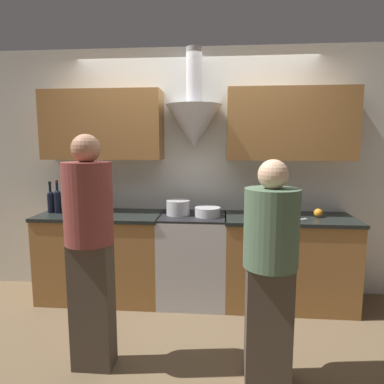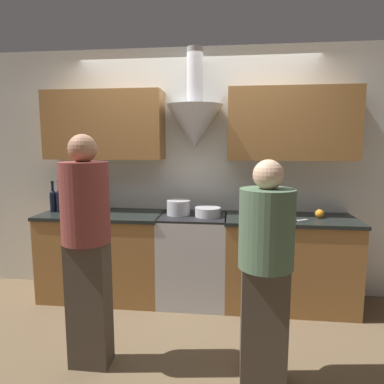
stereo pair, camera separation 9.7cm
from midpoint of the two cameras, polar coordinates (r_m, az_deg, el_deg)
name	(u,v)px [view 1 (the left image)]	position (r m, az deg, el deg)	size (l,w,h in m)	color
ground_plane	(190,314)	(3.46, -1.18, -19.71)	(12.00, 12.00, 0.00)	brown
wall_back	(195,157)	(3.64, -0.25, 5.94)	(8.40, 0.57, 2.60)	silver
counter_left	(103,255)	(3.77, -15.41, -10.17)	(1.26, 0.62, 0.90)	#9E6B38
counter_right	(288,261)	(3.60, 14.92, -11.02)	(1.27, 0.62, 0.90)	#9E6B38
stove_range	(193,258)	(3.57, -0.65, -10.90)	(0.67, 0.60, 0.90)	silver
wine_bottle_0	(51,200)	(3.87, -23.15, -1.29)	(0.07, 0.07, 0.33)	black
wine_bottle_1	(58,200)	(3.82, -22.17, -1.24)	(0.07, 0.07, 0.34)	black
wine_bottle_2	(66,200)	(3.79, -20.99, -1.26)	(0.08, 0.08, 0.32)	black
wine_bottle_3	(75,201)	(3.74, -19.65, -1.46)	(0.07, 0.07, 0.32)	black
wine_bottle_4	(83,200)	(3.72, -18.38, -1.28)	(0.07, 0.07, 0.34)	black
stock_pot	(178,208)	(3.45, -3.14, -2.62)	(0.23, 0.23, 0.15)	silver
mixing_bowl	(208,212)	(3.39, 1.79, -3.33)	(0.25, 0.25, 0.09)	silver
orange_fruit	(318,213)	(3.55, 19.56, -3.30)	(0.08, 0.08, 0.08)	orange
saucepan	(282,209)	(3.63, 13.98, -2.82)	(0.14, 0.14, 0.09)	silver
chefs_knife	(298,220)	(3.35, 16.49, -4.50)	(0.20, 0.14, 0.01)	silver
person_foreground_left	(90,243)	(2.52, -17.73, -8.08)	(0.33, 0.33, 1.68)	#473D33
person_foreground_right	(270,265)	(2.33, 11.70, -11.78)	(0.35, 0.35, 1.51)	#473D33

